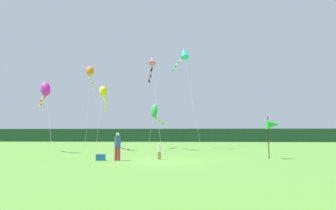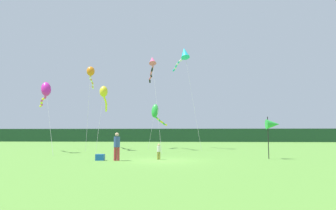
{
  "view_description": "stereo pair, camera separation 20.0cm",
  "coord_description": "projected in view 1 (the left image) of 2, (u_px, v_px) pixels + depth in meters",
  "views": [
    {
      "loc": [
        1.43,
        -18.92,
        1.74
      ],
      "look_at": [
        0.0,
        6.0,
        4.21
      ],
      "focal_mm": 31.02,
      "sensor_mm": 36.0,
      "label": 1
    },
    {
      "loc": [
        1.63,
        -18.91,
        1.74
      ],
      "look_at": [
        0.0,
        6.0,
        4.21
      ],
      "focal_mm": 31.02,
      "sensor_mm": 36.0,
      "label": 2
    }
  ],
  "objects": [
    {
      "name": "kite_yellow",
      "position": [
        103.0,
        94.0,
        30.81
      ],
      "size": [
        1.53,
        7.59,
        6.88
      ],
      "color": "#B2B2B2",
      "rests_on": "ground"
    },
    {
      "name": "person_child",
      "position": [
        159.0,
        151.0,
        19.55
      ],
      "size": [
        0.23,
        0.23,
        1.07
      ],
      "color": "olive",
      "rests_on": "ground"
    },
    {
      "name": "kite_cyan",
      "position": [
        183.0,
        54.0,
        34.23
      ],
      "size": [
        3.29,
        7.29,
        12.03
      ],
      "color": "#B2B2B2",
      "rests_on": "ground"
    },
    {
      "name": "cooler_box",
      "position": [
        101.0,
        157.0,
        18.88
      ],
      "size": [
        0.55,
        0.38,
        0.41
      ],
      "primitive_type": "cube",
      "color": "#1959B2",
      "rests_on": "ground"
    },
    {
      "name": "distant_treeline",
      "position": [
        178.0,
        135.0,
        63.55
      ],
      "size": [
        108.0,
        3.81,
        2.8
      ],
      "primitive_type": "cube",
      "color": "#1E4228",
      "rests_on": "ground"
    },
    {
      "name": "kite_green",
      "position": [
        155.0,
        112.0,
        34.24
      ],
      "size": [
        1.78,
        4.94,
        5.29
      ],
      "color": "#B2B2B2",
      "rests_on": "ground"
    },
    {
      "name": "ground_plane",
      "position": [
        163.0,
        161.0,
        18.71
      ],
      "size": [
        120.0,
        120.0,
        0.0
      ],
      "primitive_type": "plane",
      "color": "#5B9338"
    },
    {
      "name": "banner_flag_pole",
      "position": [
        273.0,
        125.0,
        20.25
      ],
      "size": [
        0.9,
        0.7,
        2.92
      ],
      "color": "black",
      "rests_on": "ground"
    },
    {
      "name": "person_adult",
      "position": [
        118.0,
        145.0,
        18.78
      ],
      "size": [
        0.4,
        0.4,
        1.81
      ],
      "color": "#B23338",
      "rests_on": "ground"
    },
    {
      "name": "kite_magenta",
      "position": [
        45.0,
        91.0,
        26.96
      ],
      "size": [
        4.66,
        6.47,
        6.66
      ],
      "color": "#B2B2B2",
      "rests_on": "ground"
    },
    {
      "name": "kite_rainbow",
      "position": [
        152.0,
        64.0,
        32.06
      ],
      "size": [
        2.43,
        9.53,
        10.31
      ],
      "color": "#B2B2B2",
      "rests_on": "ground"
    },
    {
      "name": "kite_orange",
      "position": [
        90.0,
        73.0,
        33.73
      ],
      "size": [
        2.04,
        7.81,
        9.57
      ],
      "color": "#B2B2B2",
      "rests_on": "ground"
    }
  ]
}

